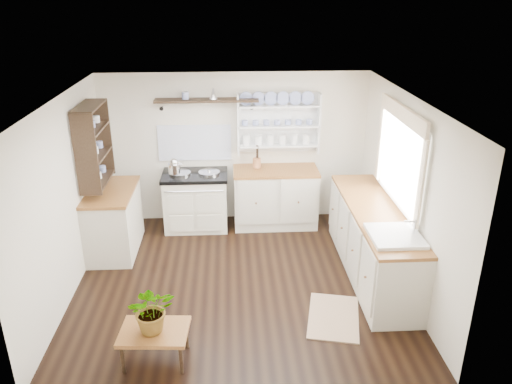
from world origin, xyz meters
TOP-DOWN VIEW (x-y plane):
  - floor at (0.00, 0.00)m, footprint 4.00×3.80m
  - wall_back at (0.00, 1.90)m, footprint 4.00×0.02m
  - wall_right at (2.00, 0.00)m, footprint 0.02×3.80m
  - wall_left at (-2.00, 0.00)m, footprint 0.02×3.80m
  - ceiling at (0.00, 0.00)m, footprint 4.00×3.80m
  - window at (1.95, 0.15)m, footprint 0.08×1.55m
  - aga_cooker at (-0.61, 1.57)m, footprint 0.97×0.68m
  - back_cabinets at (0.60, 1.60)m, footprint 1.27×0.63m
  - right_cabinets at (1.70, 0.10)m, footprint 0.62×2.43m
  - belfast_sink at (1.70, -0.65)m, footprint 0.55×0.60m
  - left_cabinets at (-1.70, 0.90)m, footprint 0.62×1.13m
  - plate_rack at (0.65, 1.86)m, footprint 1.20×0.22m
  - high_shelf at (-0.40, 1.78)m, footprint 1.50×0.29m
  - left_shelving at (-1.84, 0.90)m, footprint 0.28×0.80m
  - kettle at (-0.89, 1.45)m, footprint 0.18×0.18m
  - utensil_crock at (0.32, 1.68)m, footprint 0.12×0.12m
  - center_table at (-0.85, -1.40)m, footprint 0.69×0.51m
  - potted_plant at (-0.85, -1.40)m, footprint 0.50×0.46m
  - floor_rug at (1.04, -0.83)m, footprint 0.72×0.95m

SIDE VIEW (x-z plane):
  - floor at x=0.00m, z-range -0.01..0.01m
  - floor_rug at x=1.04m, z-range 0.00..0.02m
  - center_table at x=-0.85m, z-range 0.13..0.49m
  - aga_cooker at x=-0.61m, z-range -0.01..0.89m
  - right_cabinets at x=1.70m, z-range 0.01..0.91m
  - left_cabinets at x=-1.70m, z-range 0.01..0.91m
  - back_cabinets at x=0.60m, z-range 0.01..0.91m
  - potted_plant at x=-0.85m, z-range 0.36..0.84m
  - belfast_sink at x=1.70m, z-range 0.58..1.03m
  - utensil_crock at x=0.32m, z-range 0.91..1.05m
  - kettle at x=-0.89m, z-range 0.93..1.15m
  - wall_back at x=0.00m, z-range 0.00..2.30m
  - wall_right at x=2.00m, z-range 0.00..2.30m
  - wall_left at x=-2.00m, z-range 0.00..2.30m
  - left_shelving at x=-1.84m, z-range 1.02..2.08m
  - plate_rack at x=0.65m, z-range 1.11..2.01m
  - window at x=1.95m, z-range 0.95..2.17m
  - high_shelf at x=-0.40m, z-range 1.83..1.99m
  - ceiling at x=0.00m, z-range 2.29..2.30m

